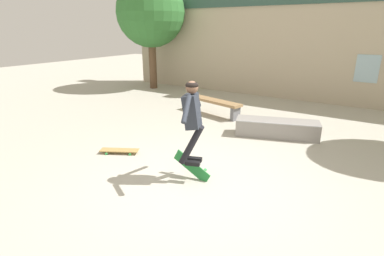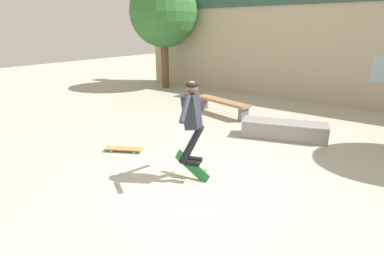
{
  "view_description": "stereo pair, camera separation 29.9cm",
  "coord_description": "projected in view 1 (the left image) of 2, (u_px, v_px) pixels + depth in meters",
  "views": [
    {
      "loc": [
        2.44,
        -3.98,
        2.61
      ],
      "look_at": [
        -0.17,
        0.1,
        0.99
      ],
      "focal_mm": 28.0,
      "sensor_mm": 36.0,
      "label": 1
    },
    {
      "loc": [
        2.69,
        -3.81,
        2.61
      ],
      "look_at": [
        -0.17,
        0.1,
        0.99
      ],
      "focal_mm": 28.0,
      "sensor_mm": 36.0,
      "label": 2
    }
  ],
  "objects": [
    {
      "name": "park_bench",
      "position": [
        214.0,
        103.0,
        9.39
      ],
      "size": [
        2.03,
        0.86,
        0.48
      ],
      "rotation": [
        0.0,
        0.0,
        -0.24
      ],
      "color": "#99754C",
      "rests_on": "ground_plane"
    },
    {
      "name": "skate_ledge",
      "position": [
        277.0,
        128.0,
        7.51
      ],
      "size": [
        2.08,
        1.15,
        0.43
      ],
      "rotation": [
        0.0,
        0.0,
        0.31
      ],
      "color": "gray",
      "rests_on": "ground_plane"
    },
    {
      "name": "ground_plane",
      "position": [
        197.0,
        184.0,
        5.26
      ],
      "size": [
        40.0,
        40.0,
        0.0
      ],
      "primitive_type": "plane",
      "color": "#B2AD9E"
    },
    {
      "name": "tree_left",
      "position": [
        151.0,
        13.0,
        12.65
      ],
      "size": [
        2.9,
        2.9,
        4.67
      ],
      "color": "brown",
      "rests_on": "ground_plane"
    },
    {
      "name": "building_backdrop",
      "position": [
        310.0,
        45.0,
        10.77
      ],
      "size": [
        16.51,
        0.52,
        5.09
      ],
      "color": "#B7A88E",
      "rests_on": "ground_plane"
    },
    {
      "name": "skateboard_flipping",
      "position": [
        192.0,
        166.0,
        5.46
      ],
      "size": [
        0.78,
        0.12,
        0.53
      ],
      "rotation": [
        0.0,
        0.0,
        -0.02
      ],
      "color": "#237F38"
    },
    {
      "name": "skateboard_resting",
      "position": [
        119.0,
        150.0,
        6.54
      ],
      "size": [
        0.84,
        0.59,
        0.08
      ],
      "rotation": [
        0.0,
        0.0,
        3.64
      ],
      "color": "#AD894C",
      "rests_on": "ground_plane"
    },
    {
      "name": "skater",
      "position": [
        192.0,
        116.0,
        5.04
      ],
      "size": [
        0.48,
        1.12,
        1.46
      ],
      "rotation": [
        0.0,
        0.0,
        0.33
      ],
      "color": "#282D38"
    }
  ]
}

